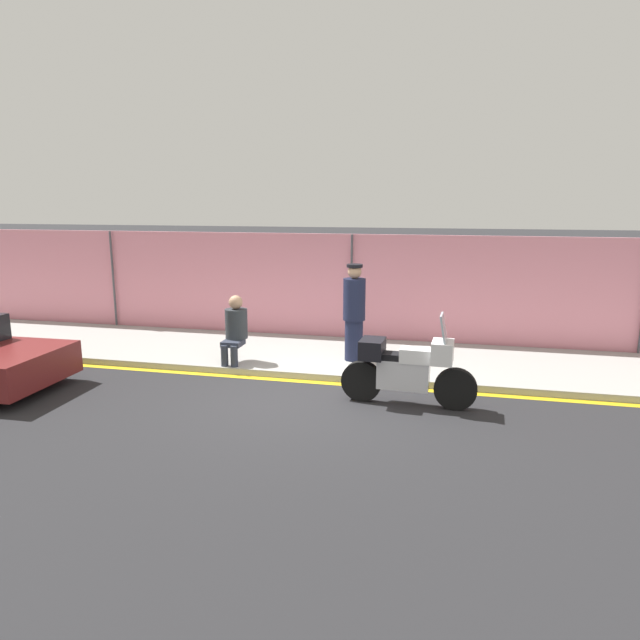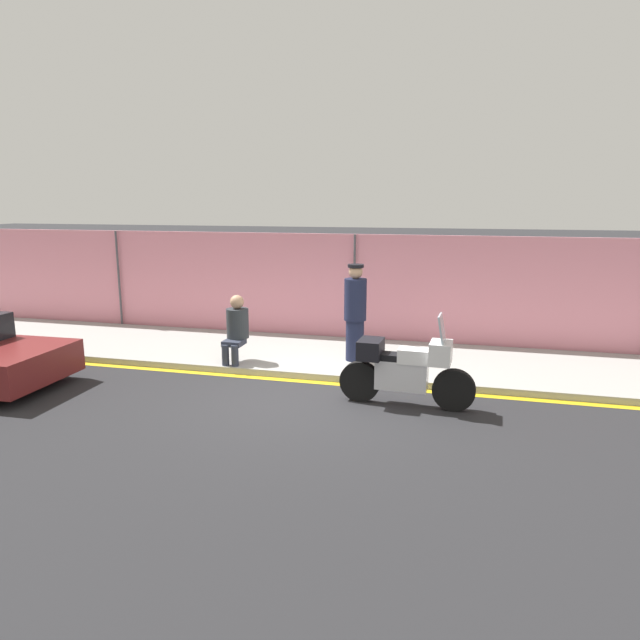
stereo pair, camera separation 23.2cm
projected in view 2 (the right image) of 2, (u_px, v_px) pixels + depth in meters
ground_plane at (308, 399)px, 9.23m from camera, size 120.00×120.00×0.00m
sidewalk at (340, 357)px, 11.49m from camera, size 43.92×2.88×0.12m
curb_paint_stripe at (321, 383)px, 10.06m from camera, size 43.92×0.18×0.01m
storefront_fence at (355, 289)px, 12.71m from camera, size 41.73×0.17×2.43m
motorcycle at (405, 369)px, 8.83m from camera, size 2.12×0.56×1.48m
officer_standing at (355, 312)px, 10.85m from camera, size 0.42×0.42×1.86m
person_seated_on_curb at (236, 326)px, 10.84m from camera, size 0.42×0.68×1.28m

